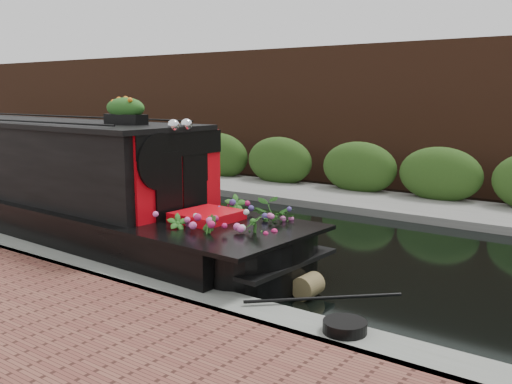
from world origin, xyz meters
The scene contains 8 objects.
ground centered at (0.00, 0.00, 0.00)m, with size 80.00×80.00×0.00m, color black.
near_bank_coping centered at (0.00, -3.30, 0.00)m, with size 40.00×0.60×0.50m, color gray.
far_bank_path centered at (0.00, 4.20, 0.00)m, with size 40.00×2.40×0.34m, color gray.
far_hedge centered at (0.00, 5.10, 0.00)m, with size 40.00×1.10×2.80m, color #2B4D19.
far_brick_wall centered at (0.00, 7.20, 0.00)m, with size 40.00×1.00×8.00m, color #4A2819.
narrowboat centered at (-3.33, -2.04, 0.82)m, with size 11.88×2.47×2.79m.
rope_fender centered at (2.97, -2.04, 0.16)m, with size 0.31×0.31×0.36m, color brown.
coiled_mooring_rope centered at (4.14, -3.26, 0.31)m, with size 0.45×0.45×0.12m, color black.
Camera 1 is at (6.65, -8.17, 2.63)m, focal length 40.00 mm.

